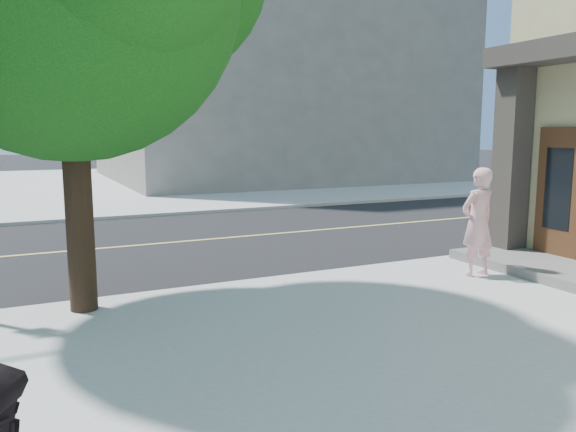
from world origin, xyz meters
TOP-DOWN VIEW (x-y plane):
  - road_ew at (0.00, 4.50)m, footprint 140.00×9.00m
  - sidewalk_ne at (13.50, 21.50)m, footprint 29.00×25.00m
  - filler_ne at (14.00, 22.00)m, footprint 18.00×16.00m
  - man_on_phone at (7.85, -1.52)m, footprint 0.74×0.50m

SIDE VIEW (x-z plane):
  - road_ew at x=0.00m, z-range 0.00..0.01m
  - sidewalk_ne at x=13.50m, z-range 0.00..0.12m
  - man_on_phone at x=7.85m, z-range 0.12..2.10m
  - filler_ne at x=14.00m, z-range 0.12..14.12m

